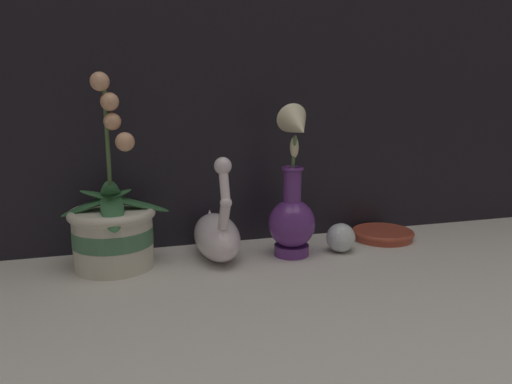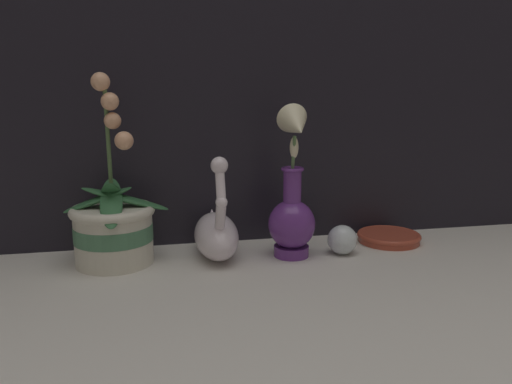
# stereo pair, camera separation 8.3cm
# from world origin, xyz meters

# --- Properties ---
(ground_plane) EXTENTS (2.80, 2.80, 0.00)m
(ground_plane) POSITION_xyz_m (0.00, 0.00, 0.00)
(ground_plane) COLOR beige
(orchid_potted_plant) EXTENTS (0.21, 0.20, 0.38)m
(orchid_potted_plant) POSITION_xyz_m (-0.31, 0.11, 0.08)
(orchid_potted_plant) COLOR beige
(orchid_potted_plant) RESTS_ON ground_plane
(swan_figurine) EXTENTS (0.09, 0.20, 0.22)m
(swan_figurine) POSITION_xyz_m (-0.11, 0.10, 0.05)
(swan_figurine) COLOR white
(swan_figurine) RESTS_ON ground_plane
(blue_vase) EXTENTS (0.10, 0.12, 0.32)m
(blue_vase) POSITION_xyz_m (0.05, 0.07, 0.11)
(blue_vase) COLOR #602D7F
(blue_vase) RESTS_ON ground_plane
(glass_sphere) EXTENTS (0.06, 0.06, 0.06)m
(glass_sphere) POSITION_xyz_m (0.16, 0.07, 0.03)
(glass_sphere) COLOR silver
(glass_sphere) RESTS_ON ground_plane
(amber_dish) EXTENTS (0.15, 0.15, 0.02)m
(amber_dish) POSITION_xyz_m (0.30, 0.13, 0.01)
(amber_dish) COLOR #A8422D
(amber_dish) RESTS_ON ground_plane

